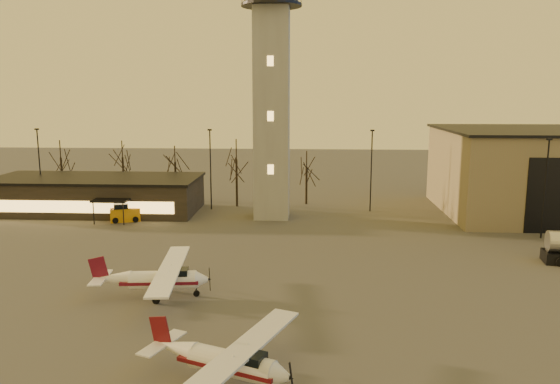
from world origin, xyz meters
name	(u,v)px	position (x,y,z in m)	size (l,w,h in m)	color
ground	(239,320)	(0.00, 0.00, 0.00)	(220.00, 220.00, 0.00)	#474441
control_tower	(272,77)	(0.00, 30.00, 16.33)	(6.80, 6.80, 32.60)	gray
terminal	(97,194)	(-21.99, 31.98, 2.16)	(25.40, 12.20, 4.30)	black
light_poles	(277,171)	(0.50, 31.00, 5.41)	(58.50, 12.25, 10.14)	black
tree_row	(176,158)	(-13.70, 39.16, 5.94)	(37.20, 9.20, 8.80)	black
cessna_front	(235,368)	(0.84, -8.18, 1.04)	(8.84, 10.71, 3.03)	silver
cessna_rear	(165,283)	(-5.87, 3.79, 1.07)	(9.05, 11.42, 3.14)	white
service_cart	(125,214)	(-16.76, 26.98, 0.80)	(3.69, 2.90, 2.10)	orange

